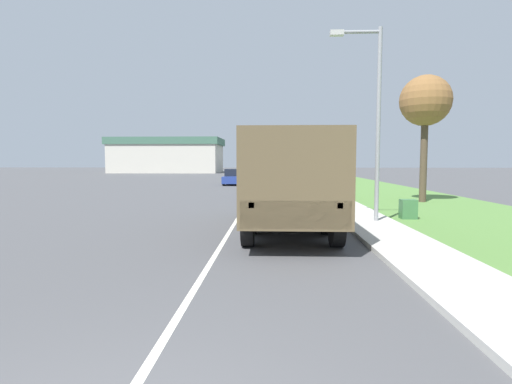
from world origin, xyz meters
name	(u,v)px	position (x,y,z in m)	size (l,w,h in m)	color
ground_plane	(260,181)	(0.00, 40.00, 0.00)	(180.00, 180.00, 0.00)	#4C4C4F
lane_centre_stripe	(260,181)	(0.00, 40.00, 0.00)	(0.12, 120.00, 0.00)	silver
sidewalk_right	(303,181)	(4.50, 40.00, 0.06)	(1.80, 120.00, 0.12)	beige
grass_strip_right	(345,181)	(8.90, 40.00, 0.01)	(7.00, 120.00, 0.02)	#56843D
military_truck	(288,177)	(1.76, 10.01, 1.62)	(2.48, 7.89, 2.84)	#606647
car_nearest_ahead	(280,185)	(1.75, 21.56, 0.69)	(1.83, 4.50, 1.53)	navy
car_second_ahead	(234,178)	(-2.13, 33.45, 0.64)	(1.81, 4.08, 1.42)	navy
car_third_ahead	(274,174)	(1.49, 41.10, 0.71)	(1.87, 4.43, 1.59)	silver
car_fourth_ahead	(275,171)	(1.71, 57.13, 0.64)	(1.71, 4.13, 1.42)	silver
lamp_post	(372,105)	(4.52, 11.30, 3.93)	(1.69, 0.24, 6.31)	gray
tree_mid_right	(425,102)	(8.97, 18.61, 5.06)	(2.54, 2.54, 6.40)	#4C3D2D
utility_box	(408,209)	(6.20, 12.48, 0.37)	(0.55, 0.45, 0.70)	#3D7042
building_distant	(168,155)	(-18.15, 71.47, 3.20)	(20.00, 11.14, 6.32)	beige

